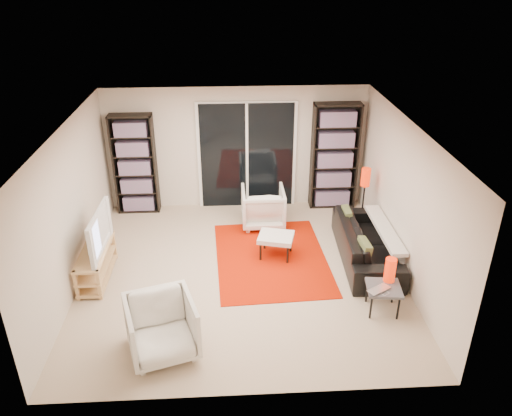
{
  "coord_description": "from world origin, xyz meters",
  "views": [
    {
      "loc": [
        -0.16,
        -6.67,
        4.51
      ],
      "look_at": [
        0.25,
        0.3,
        1.0
      ],
      "focal_mm": 35.0,
      "sensor_mm": 36.0,
      "label": 1
    }
  ],
  "objects_px": {
    "bookshelf_right": "(335,157)",
    "tv_stand": "(96,263)",
    "floor_lamp": "(365,185)",
    "ottoman": "(276,238)",
    "sofa": "(367,243)",
    "armchair_front": "(162,328)",
    "armchair_back": "(263,207)",
    "side_table": "(384,290)",
    "bookshelf_left": "(135,164)"
  },
  "relations": [
    {
      "from": "bookshelf_left",
      "to": "armchair_back",
      "type": "relative_size",
      "value": 2.44
    },
    {
      "from": "bookshelf_left",
      "to": "sofa",
      "type": "bearing_deg",
      "value": -26.92
    },
    {
      "from": "armchair_front",
      "to": "floor_lamp",
      "type": "xyz_separation_m",
      "value": [
        3.3,
        3.04,
        0.52
      ]
    },
    {
      "from": "armchair_back",
      "to": "tv_stand",
      "type": "bearing_deg",
      "value": 30.4
    },
    {
      "from": "bookshelf_right",
      "to": "sofa",
      "type": "relative_size",
      "value": 0.99
    },
    {
      "from": "sofa",
      "to": "floor_lamp",
      "type": "bearing_deg",
      "value": -6.82
    },
    {
      "from": "bookshelf_right",
      "to": "armchair_front",
      "type": "bearing_deg",
      "value": -126.0
    },
    {
      "from": "bookshelf_right",
      "to": "ottoman",
      "type": "distance_m",
      "value": 2.39
    },
    {
      "from": "sofa",
      "to": "ottoman",
      "type": "bearing_deg",
      "value": 85.84
    },
    {
      "from": "sofa",
      "to": "side_table",
      "type": "bearing_deg",
      "value": 177.75
    },
    {
      "from": "sofa",
      "to": "floor_lamp",
      "type": "height_order",
      "value": "floor_lamp"
    },
    {
      "from": "ottoman",
      "to": "sofa",
      "type": "bearing_deg",
      "value": -6.87
    },
    {
      "from": "bookshelf_right",
      "to": "ottoman",
      "type": "height_order",
      "value": "bookshelf_right"
    },
    {
      "from": "side_table",
      "to": "armchair_front",
      "type": "bearing_deg",
      "value": -167.6
    },
    {
      "from": "bookshelf_left",
      "to": "sofa",
      "type": "height_order",
      "value": "bookshelf_left"
    },
    {
      "from": "ottoman",
      "to": "side_table",
      "type": "bearing_deg",
      "value": -48.16
    },
    {
      "from": "armchair_front",
      "to": "side_table",
      "type": "xyz_separation_m",
      "value": [
        3.01,
        0.66,
        -0.03
      ]
    },
    {
      "from": "sofa",
      "to": "side_table",
      "type": "relative_size",
      "value": 4.08
    },
    {
      "from": "armchair_back",
      "to": "ottoman",
      "type": "bearing_deg",
      "value": 96.71
    },
    {
      "from": "armchair_back",
      "to": "floor_lamp",
      "type": "relative_size",
      "value": 0.66
    },
    {
      "from": "armchair_back",
      "to": "armchair_front",
      "type": "xyz_separation_m",
      "value": [
        -1.51,
        -3.32,
        0.02
      ]
    },
    {
      "from": "armchair_back",
      "to": "floor_lamp",
      "type": "xyz_separation_m",
      "value": [
        1.79,
        -0.29,
        0.54
      ]
    },
    {
      "from": "bookshelf_right",
      "to": "tv_stand",
      "type": "xyz_separation_m",
      "value": [
        -4.15,
        -2.34,
        -0.79
      ]
    },
    {
      "from": "side_table",
      "to": "armchair_back",
      "type": "bearing_deg",
      "value": 119.5
    },
    {
      "from": "armchair_front",
      "to": "tv_stand",
      "type": "bearing_deg",
      "value": 107.89
    },
    {
      "from": "sofa",
      "to": "armchair_back",
      "type": "height_order",
      "value": "armchair_back"
    },
    {
      "from": "tv_stand",
      "to": "armchair_front",
      "type": "height_order",
      "value": "armchair_front"
    },
    {
      "from": "bookshelf_right",
      "to": "ottoman",
      "type": "bearing_deg",
      "value": -125.01
    },
    {
      "from": "bookshelf_left",
      "to": "side_table",
      "type": "bearing_deg",
      "value": -40.96
    },
    {
      "from": "tv_stand",
      "to": "side_table",
      "type": "xyz_separation_m",
      "value": [
        4.22,
        -1.06,
        0.09
      ]
    },
    {
      "from": "armchair_front",
      "to": "floor_lamp",
      "type": "bearing_deg",
      "value": 25.52
    },
    {
      "from": "bookshelf_right",
      "to": "tv_stand",
      "type": "bearing_deg",
      "value": -150.66
    },
    {
      "from": "bookshelf_left",
      "to": "armchair_back",
      "type": "xyz_separation_m",
      "value": [
        2.41,
        -0.74,
        -0.61
      ]
    },
    {
      "from": "armchair_back",
      "to": "ottoman",
      "type": "distance_m",
      "value": 1.14
    },
    {
      "from": "bookshelf_right",
      "to": "side_table",
      "type": "bearing_deg",
      "value": -88.95
    },
    {
      "from": "ottoman",
      "to": "floor_lamp",
      "type": "height_order",
      "value": "floor_lamp"
    },
    {
      "from": "floor_lamp",
      "to": "bookshelf_right",
      "type": "bearing_deg",
      "value": 108.99
    },
    {
      "from": "armchair_front",
      "to": "floor_lamp",
      "type": "distance_m",
      "value": 4.51
    },
    {
      "from": "ottoman",
      "to": "tv_stand",
      "type": "bearing_deg",
      "value": -170.65
    },
    {
      "from": "floor_lamp",
      "to": "bookshelf_left",
      "type": "bearing_deg",
      "value": 166.34
    },
    {
      "from": "bookshelf_right",
      "to": "floor_lamp",
      "type": "distance_m",
      "value": 1.09
    },
    {
      "from": "tv_stand",
      "to": "sofa",
      "type": "height_order",
      "value": "sofa"
    },
    {
      "from": "armchair_back",
      "to": "armchair_front",
      "type": "relative_size",
      "value": 0.95
    },
    {
      "from": "side_table",
      "to": "floor_lamp",
      "type": "height_order",
      "value": "floor_lamp"
    },
    {
      "from": "tv_stand",
      "to": "sofa",
      "type": "relative_size",
      "value": 0.57
    },
    {
      "from": "tv_stand",
      "to": "armchair_back",
      "type": "relative_size",
      "value": 1.51
    },
    {
      "from": "side_table",
      "to": "tv_stand",
      "type": "bearing_deg",
      "value": 165.88
    },
    {
      "from": "side_table",
      "to": "floor_lamp",
      "type": "bearing_deg",
      "value": 83.06
    },
    {
      "from": "side_table",
      "to": "bookshelf_right",
      "type": "bearing_deg",
      "value": 91.05
    },
    {
      "from": "armchair_front",
      "to": "ottoman",
      "type": "distance_m",
      "value": 2.74
    }
  ]
}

